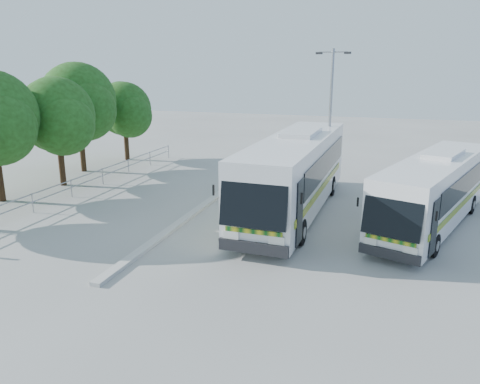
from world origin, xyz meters
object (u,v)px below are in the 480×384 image
(tree_far_d, at_px, (79,101))
(tree_far_e, at_px, (125,109))
(coach_adjacent, at_px, (434,190))
(tree_far_c, at_px, (58,115))
(coach_main, at_px, (295,172))
(lamppost, at_px, (330,114))

(tree_far_d, relative_size, tree_far_e, 1.24)
(tree_far_e, xyz_separation_m, coach_adjacent, (21.32, -9.34, -2.17))
(tree_far_c, distance_m, tree_far_d, 3.93)
(tree_far_e, bearing_deg, coach_adjacent, -23.65)
(tree_far_d, xyz_separation_m, coach_main, (15.64, -4.66, -2.77))
(tree_far_c, height_order, coach_adjacent, tree_far_c)
(tree_far_d, height_order, coach_adjacent, tree_far_d)
(lamppost, bearing_deg, tree_far_c, -156.23)
(tree_far_d, bearing_deg, coach_main, -16.59)
(tree_far_d, relative_size, coach_adjacent, 0.64)
(tree_far_e, bearing_deg, coach_main, -31.49)
(tree_far_c, xyz_separation_m, lamppost, (15.39, 3.89, 0.15))
(coach_main, relative_size, lamppost, 1.69)
(tree_far_c, height_order, tree_far_d, tree_far_d)
(coach_main, bearing_deg, lamppost, 80.47)
(tree_far_e, height_order, lamppost, lamppost)
(tree_far_e, height_order, coach_adjacent, tree_far_e)
(coach_main, distance_m, lamppost, 5.48)
(tree_far_c, height_order, coach_main, tree_far_c)
(tree_far_d, xyz_separation_m, tree_far_e, (0.68, 4.50, -0.93))
(tree_far_c, distance_m, coach_main, 14.65)
(tree_far_e, bearing_deg, lamppost, -15.17)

